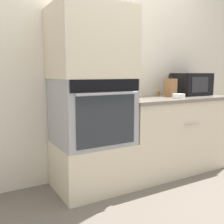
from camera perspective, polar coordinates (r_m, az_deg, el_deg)
The scene contains 12 objects.
ground_plane at distance 2.67m, azimuth 5.95°, elevation -16.62°, with size 12.00×12.00×0.00m, color #6B6056.
wall_back at distance 2.96m, azimuth -0.95°, elevation 10.76°, with size 8.00×0.05×2.50m.
oven_cabinet_base at distance 2.66m, azimuth -4.29°, elevation -11.42°, with size 0.72×0.60×0.46m.
wall_oven at distance 2.52m, azimuth -4.39°, elevation 0.19°, with size 0.69×0.64×0.62m.
oven_cabinet_upper at distance 2.51m, azimuth -4.59°, elevation 14.68°, with size 0.72×0.60×0.65m.
counter_unit at distance 3.16m, azimuth 12.73°, elevation -4.55°, with size 1.35×0.63×0.86m.
microwave at distance 3.41m, azimuth 16.88°, elevation 5.83°, with size 0.43×0.33×0.27m.
knife_block at distance 3.14m, azimuth 12.62°, elevation 5.24°, with size 0.10×0.12×0.25m.
bowl at distance 2.89m, azimuth 14.33°, elevation 3.36°, with size 0.13×0.13×0.05m.
condiment_jar_near at distance 3.30m, azimuth 12.32°, elevation 4.40°, with size 0.05×0.05×0.10m.
condiment_jar_mid at distance 2.83m, azimuth 3.64°, elevation 3.88°, with size 0.05×0.05×0.09m.
condiment_jar_far at distance 3.20m, azimuth 10.11°, elevation 4.10°, with size 0.04×0.04×0.07m.
Camera 1 is at (-1.43, -1.96, 1.13)m, focal length 42.00 mm.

